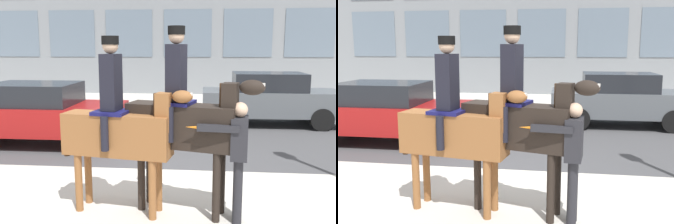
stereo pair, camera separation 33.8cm
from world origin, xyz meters
TOP-DOWN VIEW (x-y plane):
  - ground_plane at (0.00, 0.00)m, footprint 80.00×80.00m
  - road_surface at (0.00, 4.75)m, footprint 24.06×8.50m
  - mounted_horse_lead at (-0.36, -1.44)m, footprint 1.95×0.69m
  - mounted_horse_companion at (0.56, -1.38)m, footprint 1.97×0.84m
  - pedestrian_bystander at (1.31, -1.64)m, footprint 0.86×0.43m
  - street_car_near_lane at (-3.27, 2.26)m, footprint 4.19×1.94m
  - street_car_far_lane at (2.92, 5.22)m, footprint 4.25×1.83m

SIDE VIEW (x-z plane):
  - ground_plane at x=0.00m, z-range 0.00..0.00m
  - road_surface at x=0.00m, z-range 0.00..0.01m
  - street_car_near_lane at x=-3.27m, z-range 0.03..1.56m
  - street_car_far_lane at x=2.92m, z-range 0.02..1.65m
  - pedestrian_bystander at x=1.31m, z-range 0.15..1.83m
  - mounted_horse_lead at x=-0.36m, z-range -0.02..2.52m
  - mounted_horse_companion at x=0.56m, z-range 0.03..2.71m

